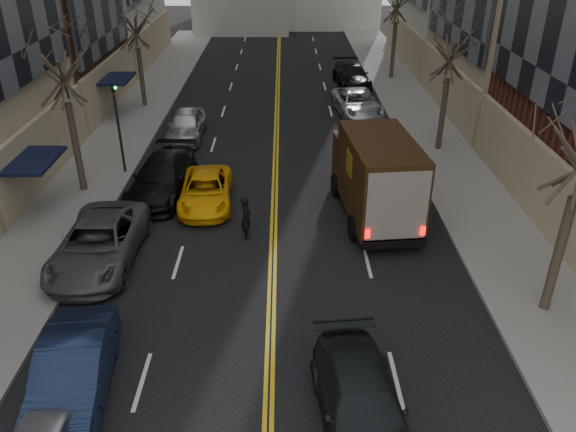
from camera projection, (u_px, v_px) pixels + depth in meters
The scene contains 17 objects.
sidewalk_left at pixel (119, 137), 32.07m from camera, with size 4.00×66.00×0.15m, color slate.
sidewalk_right at pixel (433, 136), 32.20m from camera, with size 4.00×66.00×0.15m, color slate.
tree_lf_mid at pixel (57, 46), 22.82m from camera, with size 3.20×3.20×8.91m.
tree_lf_far at pixel (134, 12), 34.53m from camera, with size 3.20×3.20×8.12m.
tree_rt_mid at pixel (453, 33), 27.55m from camera, with size 3.20×3.20×8.32m.
traffic_signal at pixel (118, 119), 26.38m from camera, with size 0.29×0.26×4.70m.
ups_truck at pixel (376, 177), 22.99m from camera, with size 3.20×6.83×3.63m.
observer_sedan at pixel (361, 406), 13.71m from camera, with size 2.52×5.21×1.46m.
taxi at pixel (206, 191), 24.54m from camera, with size 2.20×4.76×1.32m, color #FCB40A.
pedestrian at pixel (246, 217), 21.91m from camera, with size 0.64×0.42×1.76m, color black.
parked_lf_b at pixel (73, 372), 14.60m from camera, with size 1.70×4.88×1.61m, color #101A35.
parked_lf_c at pixel (99, 243), 20.34m from camera, with size 2.69×5.83×1.62m, color #4E5055.
parked_lf_d at pixel (162, 177), 25.39m from camera, with size 2.31×5.69×1.65m, color black.
parked_lf_e at pixel (186, 125), 31.79m from camera, with size 1.89×4.69×1.60m, color #B6BABF.
parked_rt_a at pixel (379, 159), 27.50m from camera, with size 1.60×4.59×1.51m, color #474A4E.
parked_rt_b at pixel (357, 103), 35.52m from camera, with size 2.57×5.57×1.55m, color #AEB2B6.
parked_rt_c at pixel (352, 75), 41.57m from camera, with size 2.23×5.49×1.59m, color black.
Camera 1 is at (0.42, -3.45, 11.32)m, focal length 35.00 mm.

